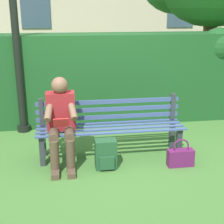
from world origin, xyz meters
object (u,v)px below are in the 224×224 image
(park_bench, at_px, (110,125))
(backpack, at_px, (106,154))
(person_seated, at_px, (61,120))
(handbag, at_px, (180,157))

(park_bench, relative_size, backpack, 5.22)
(park_bench, distance_m, person_seated, 0.72)
(park_bench, xyz_separation_m, handbag, (-0.87, 0.52, -0.32))
(handbag, bearing_deg, park_bench, -30.50)
(person_seated, relative_size, handbag, 3.02)
(backpack, bearing_deg, person_seated, -23.90)
(park_bench, relative_size, handbag, 5.32)
(person_seated, relative_size, backpack, 2.97)
(person_seated, bearing_deg, backpack, 156.10)
(park_bench, height_order, person_seated, person_seated)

